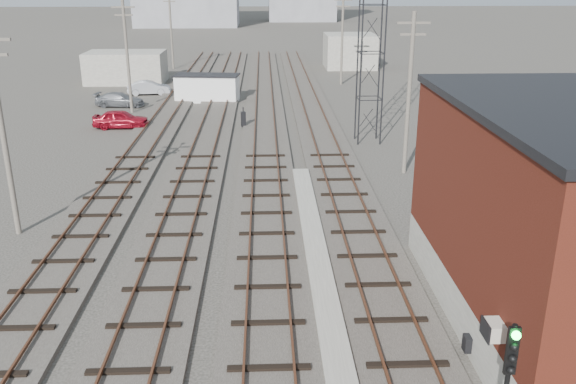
{
  "coord_description": "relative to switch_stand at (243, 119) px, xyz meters",
  "views": [
    {
      "loc": [
        -1.54,
        -5.29,
        10.86
      ],
      "look_at": [
        -0.58,
        18.82,
        2.2
      ],
      "focal_mm": 38.0,
      "sensor_mm": 36.0,
      "label": 1
    }
  ],
  "objects": [
    {
      "name": "car_silver",
      "position": [
        -9.37,
        13.74,
        -0.03
      ],
      "size": [
        4.11,
        1.81,
        1.31
      ],
      "primitive_type": "imported",
      "rotation": [
        0.0,
        0.0,
        1.68
      ],
      "color": "#B2B5BB",
      "rests_on": "ground"
    },
    {
      "name": "utility_pole_left_b",
      "position": [
        -9.41,
        5.73,
        4.11
      ],
      "size": [
        1.8,
        0.24,
        9.0
      ],
      "color": "#595147",
      "rests_on": "ground"
    },
    {
      "name": "utility_pole_right_b",
      "position": [
        9.59,
        18.73,
        4.11
      ],
      "size": [
        1.8,
        0.24,
        9.0
      ],
      "color": "#595147",
      "rests_on": "ground"
    },
    {
      "name": "switch_stand",
      "position": [
        0.0,
        0.0,
        0.0
      ],
      "size": [
        0.4,
        0.4,
        1.45
      ],
      "rotation": [
        0.0,
        0.0,
        0.21
      ],
      "color": "black",
      "rests_on": "ground"
    },
    {
      "name": "platform_curb",
      "position": [
        3.59,
        -25.27,
        -0.55
      ],
      "size": [
        0.9,
        28.0,
        0.26
      ],
      "primitive_type": "cube",
      "color": "gray",
      "rests_on": "ground"
    },
    {
      "name": "ground",
      "position": [
        3.09,
        20.73,
        -0.68
      ],
      "size": [
        320.0,
        320.0,
        0.0
      ],
      "primitive_type": "plane",
      "color": "#282621",
      "rests_on": "ground"
    },
    {
      "name": "utility_pole_right_a",
      "position": [
        9.59,
        -11.27,
        4.11
      ],
      "size": [
        1.8,
        0.24,
        9.0
      ],
      "color": "#595147",
      "rests_on": "ground"
    },
    {
      "name": "shed_left",
      "position": [
        -12.91,
        20.73,
        0.92
      ],
      "size": [
        8.0,
        5.0,
        3.2
      ],
      "primitive_type": "cube",
      "color": "gray",
      "rests_on": "ground"
    },
    {
      "name": "site_trailer",
      "position": [
        -3.53,
        10.35,
        0.53
      ],
      "size": [
        5.96,
        3.17,
        2.4
      ],
      "rotation": [
        0.0,
        0.0,
        -0.12
      ],
      "color": "white",
      "rests_on": "ground"
    },
    {
      "name": "brick_building",
      "position": [
        10.59,
        -27.27,
        2.95
      ],
      "size": [
        6.54,
        12.2,
        7.22
      ],
      "color": "gray",
      "rests_on": "ground"
    },
    {
      "name": "car_red",
      "position": [
        -9.12,
        0.33,
        0.0
      ],
      "size": [
        4.03,
        1.63,
        1.37
      ],
      "primitive_type": "imported",
      "rotation": [
        0.0,
        0.0,
        1.57
      ],
      "color": "maroon",
      "rests_on": "ground"
    },
    {
      "name": "track_left",
      "position": [
        -6.41,
        -0.27,
        -0.58
      ],
      "size": [
        3.2,
        90.0,
        0.39
      ],
      "color": "#332D28",
      "rests_on": "ground"
    },
    {
      "name": "track_mid_right",
      "position": [
        1.59,
        -0.27,
        -0.58
      ],
      "size": [
        3.2,
        90.0,
        0.39
      ],
      "color": "#332D28",
      "rests_on": "ground"
    },
    {
      "name": "utility_pole_left_a",
      "position": [
        -9.41,
        -19.27,
        4.11
      ],
      "size": [
        1.8,
        0.24,
        9.0
      ],
      "color": "#595147",
      "rests_on": "ground"
    },
    {
      "name": "car_grey",
      "position": [
        -10.92,
        8.22,
        -0.08
      ],
      "size": [
        4.33,
        2.1,
        1.21
      ],
      "primitive_type": "imported",
      "rotation": [
        0.0,
        0.0,
        1.47
      ],
      "color": "slate",
      "rests_on": "ground"
    },
    {
      "name": "track_right",
      "position": [
        5.59,
        -0.27,
        -0.58
      ],
      "size": [
        3.2,
        90.0,
        0.39
      ],
      "color": "#332D28",
      "rests_on": "ground"
    },
    {
      "name": "track_mid_left",
      "position": [
        -2.41,
        -0.27,
        -0.58
      ],
      "size": [
        3.2,
        90.0,
        0.39
      ],
      "color": "#332D28",
      "rests_on": "ground"
    },
    {
      "name": "utility_pole_left_c",
      "position": [
        -9.41,
        30.73,
        4.11
      ],
      "size": [
        1.8,
        0.24,
        9.0
      ],
      "color": "#595147",
      "rests_on": "ground"
    },
    {
      "name": "lattice_tower",
      "position": [
        8.59,
        -4.27,
        6.82
      ],
      "size": [
        1.6,
        1.6,
        15.0
      ],
      "color": "black",
      "rests_on": "ground"
    },
    {
      "name": "shed_right",
      "position": [
        12.09,
        30.73,
        1.32
      ],
      "size": [
        6.0,
        6.0,
        4.0
      ],
      "primitive_type": "cube",
      "color": "gray",
      "rests_on": "ground"
    }
  ]
}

